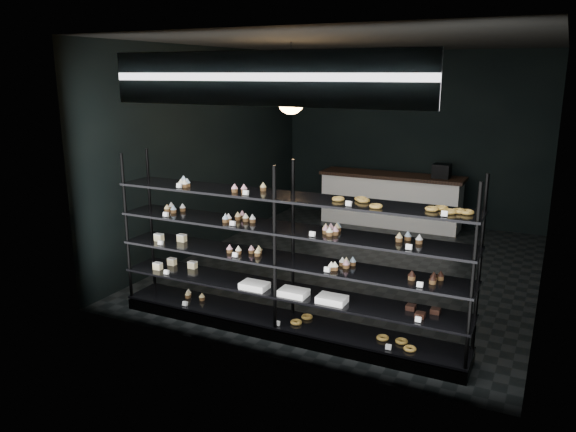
{
  "coord_description": "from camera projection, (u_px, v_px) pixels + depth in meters",
  "views": [
    {
      "loc": [
        2.56,
        -7.57,
        2.8
      ],
      "look_at": [
        -0.21,
        -1.9,
        1.19
      ],
      "focal_mm": 35.0,
      "sensor_mm": 36.0,
      "label": 1
    }
  ],
  "objects": [
    {
      "name": "display_shelf",
      "position": [
        282.0,
        279.0,
        6.08
      ],
      "size": [
        4.0,
        0.5,
        1.91
      ],
      "color": "black",
      "rests_on": "room"
    },
    {
      "name": "pendant_lamp",
      "position": [
        291.0,
        101.0,
        7.28
      ],
      "size": [
        0.36,
        0.36,
        0.91
      ],
      "color": "black",
      "rests_on": "room"
    },
    {
      "name": "room",
      "position": [
        360.0,
        160.0,
        7.97
      ],
      "size": [
        5.01,
        6.01,
        3.2
      ],
      "color": "black",
      "rests_on": "ground"
    },
    {
      "name": "service_counter",
      "position": [
        391.0,
        199.0,
        10.51
      ],
      "size": [
        2.65,
        0.65,
        1.23
      ],
      "color": "white",
      "rests_on": "room"
    },
    {
      "name": "signage",
      "position": [
        259.0,
        78.0,
        5.14
      ],
      "size": [
        3.3,
        0.05,
        0.5
      ],
      "color": "#0B0E39",
      "rests_on": "room"
    }
  ]
}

